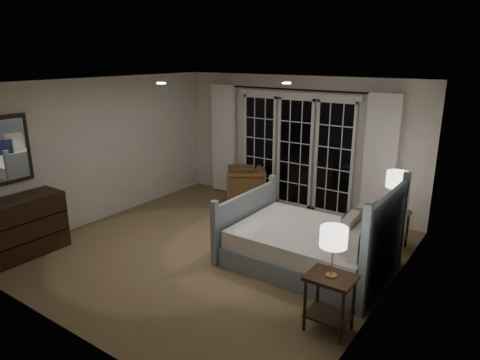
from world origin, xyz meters
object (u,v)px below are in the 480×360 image
Objects in this scene: lamp_left at (334,238)px; lamp_right at (397,180)px; armchair at (246,185)px; dresser at (20,228)px; bed at (312,245)px; nightstand_left at (330,295)px; nightstand_right at (393,224)px.

lamp_left is 0.89× the size of lamp_right.
armchair is 4.12m from dresser.
bed is 3.47× the size of lamp_right.
bed is at bearing 122.84° from nightstand_left.
nightstand_right is 0.95× the size of lamp_right.
lamp_left is 0.44× the size of dresser.
dresser is at bearing -168.17° from lamp_left.
dresser reaches higher than nightstand_left.
nightstand_right is 5.56m from dresser.
armchair is (-3.05, 0.49, -0.73)m from lamp_right.
bed is 1.65m from lamp_left.
lamp_right reaches higher than nightstand_right.
lamp_right is 0.50× the size of dresser.
lamp_left is (0.00, -0.00, 0.66)m from nightstand_left.
lamp_left is at bearing -57.16° from bed.
dresser is (-4.44, -0.93, -0.64)m from lamp_left.
nightstand_right is 0.70m from lamp_right.
bed is 3.34× the size of nightstand_left.
lamp_right is 5.59m from dresser.
nightstand_left is at bearing 90.00° from lamp_left.
lamp_right is (0.74, 1.26, 0.77)m from bed.
dresser is (-1.34, -3.90, 0.09)m from armchair.
nightstand_left is (0.79, -1.23, 0.10)m from bed.
armchair is (-3.05, 0.49, -0.03)m from nightstand_right.
bed is at bearing -120.39° from lamp_right.
nightstand_right is 2.58m from lamp_left.
lamp_left is at bearing -88.72° from lamp_right.
dresser is (-4.38, -3.41, -0.64)m from lamp_right.
armchair reaches higher than nightstand_left.
bed is 1.46m from nightstand_left.
bed reaches higher than nightstand_left.
lamp_left is at bearing -88.72° from nightstand_right.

